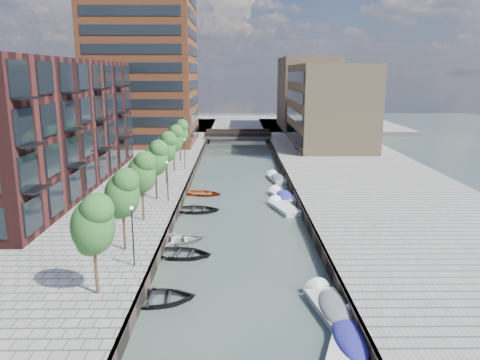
{
  "coord_description": "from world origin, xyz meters",
  "views": [
    {
      "loc": [
        -0.38,
        -21.26,
        13.59
      ],
      "look_at": [
        0.0,
        22.63,
        3.5
      ],
      "focal_mm": 35.0,
      "sensor_mm": 36.0,
      "label": 1
    }
  ],
  "objects_px": {
    "tree_5": "(173,138)",
    "motorboat_0": "(351,337)",
    "sloop_1": "(156,302)",
    "sloop_3": "(176,243)",
    "sloop_0": "(180,257)",
    "sloop_4": "(196,212)",
    "motorboat_1": "(331,307)",
    "motorboat_2": "(282,208)",
    "tree_4": "(165,147)",
    "tree_3": "(155,157)",
    "motorboat_4": "(276,178)",
    "tree_1": "(122,192)",
    "tree_0": "(93,223)",
    "sloop_2": "(203,195)",
    "tree_2": "(141,172)",
    "bridge": "(238,135)",
    "tree_6": "(180,132)",
    "motorboat_3": "(282,196)",
    "car": "(299,145)"
  },
  "relations": [
    {
      "from": "sloop_1",
      "to": "motorboat_1",
      "type": "distance_m",
      "value": 10.51
    },
    {
      "from": "motorboat_2",
      "to": "motorboat_4",
      "type": "bearing_deg",
      "value": 87.84
    },
    {
      "from": "sloop_1",
      "to": "motorboat_0",
      "type": "relative_size",
      "value": 0.89
    },
    {
      "from": "tree_1",
      "to": "car",
      "type": "distance_m",
      "value": 50.46
    },
    {
      "from": "tree_0",
      "to": "sloop_2",
      "type": "bearing_deg",
      "value": 80.57
    },
    {
      "from": "tree_2",
      "to": "tree_4",
      "type": "xyz_separation_m",
      "value": [
        0.0,
        14.0,
        0.0
      ]
    },
    {
      "from": "tree_2",
      "to": "motorboat_4",
      "type": "relative_size",
      "value": 1.15
    },
    {
      "from": "tree_1",
      "to": "motorboat_1",
      "type": "height_order",
      "value": "tree_1"
    },
    {
      "from": "tree_1",
      "to": "tree_5",
      "type": "height_order",
      "value": "same"
    },
    {
      "from": "bridge",
      "to": "motorboat_1",
      "type": "distance_m",
      "value": 68.59
    },
    {
      "from": "motorboat_0",
      "to": "motorboat_4",
      "type": "bearing_deg",
      "value": 91.08
    },
    {
      "from": "tree_5",
      "to": "tree_2",
      "type": "bearing_deg",
      "value": -90.0
    },
    {
      "from": "tree_3",
      "to": "motorboat_1",
      "type": "height_order",
      "value": "tree_3"
    },
    {
      "from": "tree_4",
      "to": "motorboat_2",
      "type": "height_order",
      "value": "tree_4"
    },
    {
      "from": "motorboat_2",
      "to": "bridge",
      "type": "bearing_deg",
      "value": 95.26
    },
    {
      "from": "motorboat_1",
      "to": "motorboat_2",
      "type": "bearing_deg",
      "value": 92.19
    },
    {
      "from": "motorboat_1",
      "to": "motorboat_2",
      "type": "relative_size",
      "value": 1.07
    },
    {
      "from": "sloop_0",
      "to": "sloop_4",
      "type": "bearing_deg",
      "value": 7.54
    },
    {
      "from": "tree_4",
      "to": "motorboat_0",
      "type": "bearing_deg",
      "value": -65.96
    },
    {
      "from": "motorboat_4",
      "to": "sloop_1",
      "type": "bearing_deg",
      "value": -107.0
    },
    {
      "from": "sloop_4",
      "to": "motorboat_2",
      "type": "distance_m",
      "value": 8.85
    },
    {
      "from": "tree_6",
      "to": "tree_3",
      "type": "bearing_deg",
      "value": -90.0
    },
    {
      "from": "tree_2",
      "to": "motorboat_1",
      "type": "xyz_separation_m",
      "value": [
        13.67,
        -14.38,
        -5.09
      ]
    },
    {
      "from": "motorboat_1",
      "to": "sloop_2",
      "type": "bearing_deg",
      "value": 109.27
    },
    {
      "from": "motorboat_0",
      "to": "sloop_0",
      "type": "bearing_deg",
      "value": 131.57
    },
    {
      "from": "tree_0",
      "to": "sloop_0",
      "type": "relative_size",
      "value": 1.24
    },
    {
      "from": "motorboat_0",
      "to": "sloop_3",
      "type": "bearing_deg",
      "value": 127.04
    },
    {
      "from": "tree_4",
      "to": "car",
      "type": "xyz_separation_m",
      "value": [
        18.92,
        25.63,
        -3.69
      ]
    },
    {
      "from": "sloop_3",
      "to": "sloop_4",
      "type": "distance_m",
      "value": 8.73
    },
    {
      "from": "sloop_2",
      "to": "tree_4",
      "type": "bearing_deg",
      "value": 82.45
    },
    {
      "from": "sloop_1",
      "to": "motorboat_4",
      "type": "distance_m",
      "value": 34.67
    },
    {
      "from": "tree_2",
      "to": "motorboat_2",
      "type": "xyz_separation_m",
      "value": [
        12.86,
        6.66,
        -5.21
      ]
    },
    {
      "from": "tree_0",
      "to": "car",
      "type": "xyz_separation_m",
      "value": [
        18.92,
        53.63,
        -3.69
      ]
    },
    {
      "from": "tree_1",
      "to": "tree_0",
      "type": "bearing_deg",
      "value": -90.0
    },
    {
      "from": "tree_6",
      "to": "motorboat_2",
      "type": "height_order",
      "value": "tree_6"
    },
    {
      "from": "sloop_2",
      "to": "sloop_3",
      "type": "bearing_deg",
      "value": -169.95
    },
    {
      "from": "tree_0",
      "to": "motorboat_0",
      "type": "bearing_deg",
      "value": -14.07
    },
    {
      "from": "sloop_3",
      "to": "motorboat_2",
      "type": "bearing_deg",
      "value": -58.84
    },
    {
      "from": "sloop_3",
      "to": "motorboat_4",
      "type": "relative_size",
      "value": 0.91
    },
    {
      "from": "tree_2",
      "to": "sloop_2",
      "type": "relative_size",
      "value": 1.41
    },
    {
      "from": "tree_1",
      "to": "sloop_3",
      "type": "distance_m",
      "value": 7.31
    },
    {
      "from": "sloop_4",
      "to": "motorboat_3",
      "type": "bearing_deg",
      "value": -57.29
    },
    {
      "from": "tree_6",
      "to": "motorboat_0",
      "type": "height_order",
      "value": "tree_6"
    },
    {
      "from": "tree_2",
      "to": "tree_3",
      "type": "distance_m",
      "value": 7.0
    },
    {
      "from": "sloop_4",
      "to": "motorboat_0",
      "type": "xyz_separation_m",
      "value": [
        9.99,
        -23.11,
        0.21
      ]
    },
    {
      "from": "motorboat_3",
      "to": "car",
      "type": "relative_size",
      "value": 1.5
    },
    {
      "from": "tree_5",
      "to": "sloop_3",
      "type": "xyz_separation_m",
      "value": [
        3.18,
        -24.1,
        -5.31
      ]
    },
    {
      "from": "tree_5",
      "to": "motorboat_0",
      "type": "relative_size",
      "value": 1.07
    },
    {
      "from": "tree_0",
      "to": "motorboat_2",
      "type": "height_order",
      "value": "tree_0"
    },
    {
      "from": "tree_3",
      "to": "sloop_1",
      "type": "distance_m",
      "value": 21.2
    }
  ]
}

